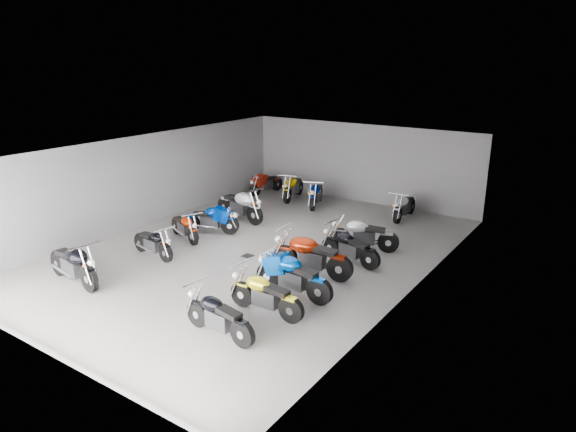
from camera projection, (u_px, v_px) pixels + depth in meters
name	position (u px, v px, depth m)	size (l,w,h in m)	color
ground	(258.00, 251.00, 15.96)	(14.00, 14.00, 0.00)	gray
wall_back	(361.00, 163.00, 21.01)	(10.00, 0.10, 3.20)	slate
wall_left	(145.00, 180.00, 18.17)	(0.10, 14.00, 3.20)	slate
wall_right	(415.00, 232.00, 12.80)	(0.10, 14.00, 3.20)	slate
ceiling	(256.00, 148.00, 15.00)	(10.00, 14.00, 0.04)	black
drain_grate	(248.00, 256.00, 15.57)	(0.32, 0.32, 0.01)	black
motorcycle_left_a	(73.00, 264.00, 13.56)	(2.31, 0.52, 1.01)	black
motorcycle_left_c	(153.00, 243.00, 15.39)	(1.87, 0.45, 0.82)	black
motorcycle_left_d	(185.00, 226.00, 16.84)	(1.80, 0.79, 0.83)	black
motorcycle_left_e	(211.00, 219.00, 17.46)	(1.91, 0.92, 0.89)	black
motorcycle_left_f	(240.00, 205.00, 18.81)	(2.35, 0.61, 1.04)	black
motorcycle_right_a	(218.00, 316.00, 11.01)	(1.99, 0.43, 0.87)	black
motorcycle_right_b	(265.00, 295.00, 11.96)	(2.05, 0.39, 0.90)	black
motorcycle_right_c	(292.00, 276.00, 12.85)	(2.26, 0.45, 1.00)	black
motorcycle_right_d	(311.00, 256.00, 14.05)	(2.38, 0.54, 1.05)	black
motorcycle_right_e	(349.00, 247.00, 14.92)	(2.03, 0.50, 0.90)	black
motorcycle_right_f	(363.00, 235.00, 15.89)	(2.06, 0.89, 0.94)	black
motorcycle_back_a	(266.00, 183.00, 22.50)	(0.47, 1.93, 0.85)	black
motorcycle_back_b	(293.00, 187.00, 21.59)	(0.69, 2.13, 0.95)	black
motorcycle_back_c	(316.00, 194.00, 20.58)	(0.88, 2.04, 0.94)	black
motorcycle_back_e	(404.00, 206.00, 18.99)	(0.41, 2.03, 0.89)	black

